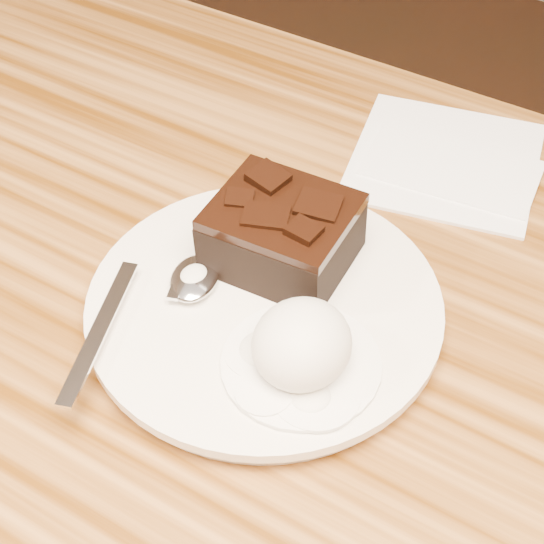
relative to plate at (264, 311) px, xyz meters
The scene contains 8 objects.
plate is the anchor object (origin of this frame).
brownie 0.05m from the plate, 104.76° to the left, with size 0.09×0.08×0.04m, color black.
ice_cream_scoop 0.07m from the plate, 35.51° to the right, with size 0.06×0.07×0.05m, color white.
melt_puddle 0.06m from the plate, 35.51° to the right, with size 0.10×0.10×0.00m, color white.
spoon 0.05m from the plate, 165.90° to the right, with size 0.03×0.18×0.01m, color silver, non-canonical shape.
napkin 0.23m from the plate, 80.77° to the left, with size 0.15×0.15×0.01m, color white.
crumb_a 0.02m from the plate, 163.09° to the left, with size 0.01×0.01×0.00m, color black.
crumb_b 0.06m from the plate, 161.92° to the left, with size 0.01×0.01×0.00m, color black.
Camera 1 is at (0.14, -0.27, 1.21)m, focal length 57.45 mm.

